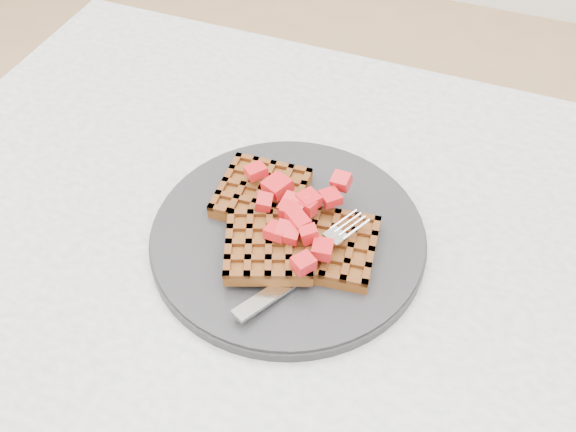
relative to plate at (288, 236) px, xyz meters
The scene contains 5 objects.
table 0.18m from the plate, 16.42° to the right, with size 1.20×0.80×0.75m.
plate is the anchor object (origin of this frame).
waffles 0.02m from the plate, 87.49° to the right, with size 0.19×0.18×0.03m.
strawberry_pile 0.05m from the plate, 26.57° to the right, with size 0.15×0.15×0.02m, color #A21017, non-canonical shape.
fork 0.06m from the plate, 43.97° to the right, with size 0.02×0.18×0.02m, color silver, non-canonical shape.
Camera 1 is at (0.04, -0.38, 1.28)m, focal length 40.00 mm.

